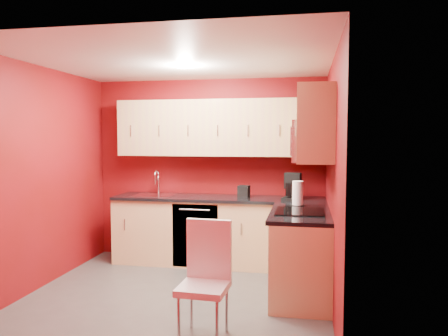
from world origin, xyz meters
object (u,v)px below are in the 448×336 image
(napkin_holder, at_px, (244,191))
(dining_chair, at_px, (203,281))
(sink, at_px, (154,193))
(paper_towel, at_px, (298,193))
(coffee_maker, at_px, (291,187))
(microwave, at_px, (312,141))

(napkin_holder, relative_size, dining_chair, 0.16)
(sink, distance_m, paper_towel, 2.04)
(dining_chair, bearing_deg, coffee_maker, 75.10)
(coffee_maker, bearing_deg, paper_towel, -67.38)
(microwave, relative_size, paper_towel, 2.65)
(sink, relative_size, paper_towel, 1.81)
(coffee_maker, bearing_deg, microwave, -63.05)
(sink, xyz_separation_m, coffee_maker, (1.86, -0.11, 0.13))
(napkin_holder, distance_m, paper_towel, 0.94)
(sink, distance_m, napkin_holder, 1.23)
(paper_towel, relative_size, dining_chair, 0.29)
(coffee_maker, relative_size, dining_chair, 0.34)
(sink, relative_size, dining_chair, 0.53)
(napkin_holder, distance_m, dining_chair, 2.24)
(coffee_maker, height_order, paper_towel, coffee_maker)
(coffee_maker, bearing_deg, napkin_holder, 179.84)
(paper_towel, bearing_deg, microwave, -70.63)
(napkin_holder, bearing_deg, dining_chair, -90.75)
(sink, relative_size, napkin_holder, 3.40)
(microwave, height_order, sink, microwave)
(dining_chair, bearing_deg, napkin_holder, 92.09)
(dining_chair, bearing_deg, paper_towel, 67.59)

